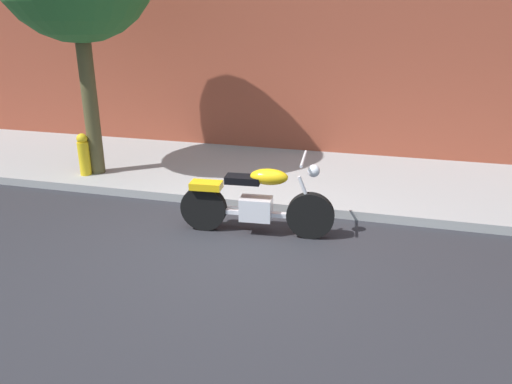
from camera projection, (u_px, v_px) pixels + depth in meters
ground_plane at (235, 245)px, 6.73m from camera, size 60.00×60.00×0.00m
sidewalk at (279, 175)px, 9.26m from camera, size 24.14×3.13×0.14m
motorcycle at (256, 202)px, 6.93m from camera, size 2.17×0.70×1.16m
fire_hydrant at (84, 158)px, 8.98m from camera, size 0.20×0.20×0.91m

